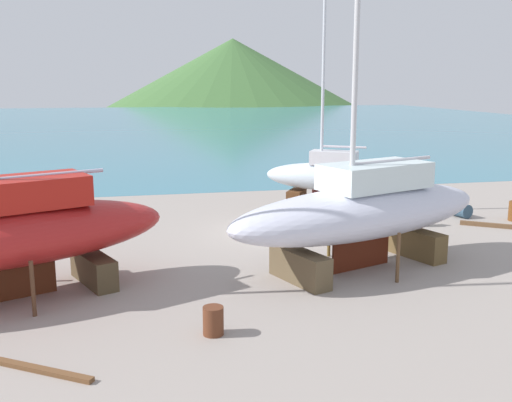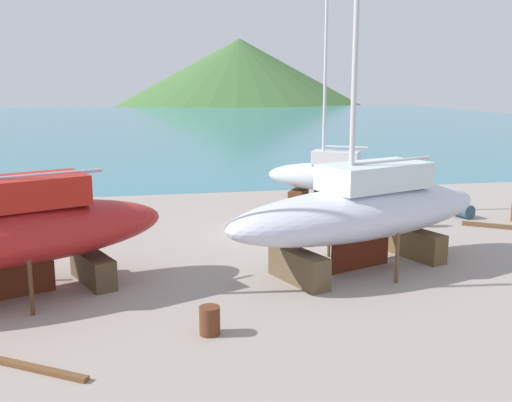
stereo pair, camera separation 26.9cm
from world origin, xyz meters
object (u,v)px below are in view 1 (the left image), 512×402
sailboat_far_slipway (328,177)px  barrel_tar_black (213,321)px  sailboat_small_center (15,233)px  barrel_tipped_right (461,210)px  worker (403,207)px  sailboat_mid_port (363,210)px

sailboat_far_slipway → barrel_tar_black: bearing=90.9°
sailboat_small_center → barrel_tipped_right: bearing=177.2°
sailboat_small_center → sailboat_far_slipway: sailboat_small_center is taller
barrel_tar_black → barrel_tipped_right: bearing=38.7°
worker → sailboat_small_center: bearing=-110.0°
sailboat_mid_port → worker: size_ratio=10.14×
sailboat_far_slipway → sailboat_small_center: bearing=66.6°
worker → barrel_tar_black: (-9.97, -9.74, -0.53)m
sailboat_far_slipway → barrel_tipped_right: size_ratio=12.75×
barrel_tipped_right → worker: bearing=-162.3°
barrel_tipped_right → barrel_tar_black: 17.42m
sailboat_small_center → barrel_tar_black: sailboat_small_center is taller
sailboat_mid_port → barrel_tipped_right: size_ratio=21.13×
sailboat_small_center → barrel_tar_black: size_ratio=20.62×
sailboat_small_center → worker: (15.32, 5.89, -1.13)m
sailboat_mid_port → worker: sailboat_mid_port is taller
sailboat_mid_port → barrel_tipped_right: bearing=-160.6°
sailboat_far_slipway → worker: (2.40, -3.42, -0.88)m
sailboat_small_center → sailboat_far_slipway: (12.92, 9.30, -0.25)m
sailboat_mid_port → barrel_tar_black: (-5.87, -4.43, -1.72)m
sailboat_far_slipway → worker: size_ratio=6.12×
sailboat_small_center → sailboat_mid_port: bearing=159.7°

